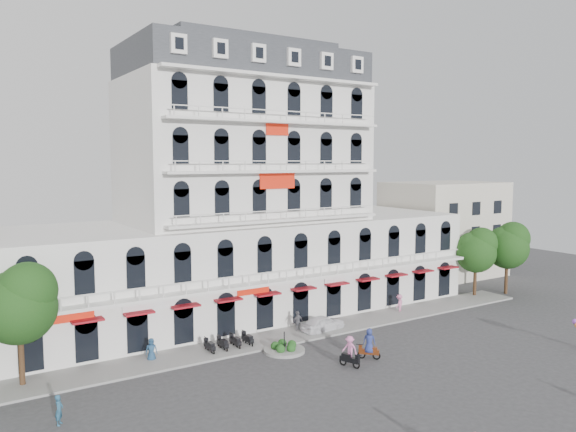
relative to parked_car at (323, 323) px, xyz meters
The scene contains 16 objects.
ground 9.09m from the parked_car, 106.85° to the right, with size 120.00×120.00×0.00m, color #38383A.
sidewalk 2.72m from the parked_car, behind, with size 53.00×4.00×0.16m, color gray.
main_building 13.39m from the parked_car, 105.75° to the left, with size 45.00×15.00×25.80m.
flank_building_east 30.09m from the parked_car, 22.47° to the left, with size 14.00×10.00×12.00m, color beige.
traffic_island 6.25m from the parked_car, 154.57° to the right, with size 3.20×3.20×1.60m.
parked_scooter_row 9.01m from the parked_car, behind, with size 4.40×1.80×1.10m, color black, non-canonical shape.
tree_west_inner 24.11m from the parked_car, behind, with size 4.76×4.76×8.25m.
tree_east_inner 21.93m from the parked_car, ahead, with size 4.40×4.37×7.57m.
tree_east_outer 25.88m from the parked_car, ahead, with size 4.65×4.65×8.05m.
parked_car is the anchor object (origin of this frame).
rider_east 7.49m from the parked_car, 98.64° to the right, with size 1.29×1.32×2.35m.
rider_center 8.60m from the parked_car, 113.15° to the right, with size 1.04×1.63×2.28m.
pedestrian_left 14.99m from the parked_car, behind, with size 0.85×0.55×1.74m, color navy.
pedestrian_mid 2.24m from the parked_car, 158.31° to the left, with size 1.11×0.46×1.90m, color slate.
pedestrian_right 9.80m from the parked_car, ahead, with size 1.17×0.67×1.81m, color pink.
pedestrian_far 23.44m from the parked_car, 164.91° to the right, with size 0.63×0.41×1.72m, color #275777.
Camera 1 is at (-25.37, -29.67, 14.68)m, focal length 35.00 mm.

